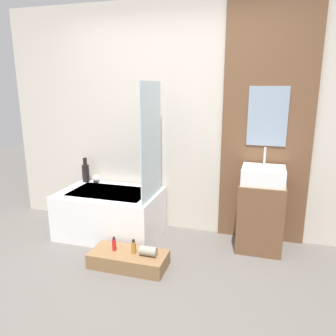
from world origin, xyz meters
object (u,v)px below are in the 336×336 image
vase_tall_dark (86,172)px  vase_round_light (96,179)px  bottle_soap_secondary (134,247)px  sink (263,175)px  bathtub (111,213)px  wooden_step_bench (129,259)px  bottle_soap_primary (114,244)px

vase_tall_dark → vase_round_light: vase_tall_dark is taller
vase_tall_dark → vase_round_light: (0.15, -0.01, -0.07)m
bottle_soap_secondary → sink: bearing=33.4°
vase_round_light → bottle_soap_secondary: size_ratio=0.71×
bathtub → sink: (1.66, 0.14, 0.55)m
wooden_step_bench → sink: (1.18, 0.74, 0.73)m
sink → vase_tall_dark: size_ratio=1.39×
wooden_step_bench → vase_tall_dark: bearing=136.8°
bathtub → bottle_soap_primary: bathtub is taller
bathtub → vase_round_light: 0.52m
vase_round_light → bottle_soap_primary: (0.65, -0.88, -0.36)m
vase_round_light → wooden_step_bench: bearing=-47.9°
vase_tall_dark → vase_round_light: 0.17m
wooden_step_bench → bottle_soap_primary: bearing=180.0°
sink → vase_round_light: 2.00m
bottle_soap_primary → bottle_soap_secondary: bottle_soap_secondary is taller
bathtub → bottle_soap_primary: size_ratio=8.01×
bottle_soap_secondary → vase_round_light: bearing=134.0°
bathtub → sink: 1.76m
bottle_soap_primary → wooden_step_bench: bearing=0.0°
wooden_step_bench → sink: 1.58m
wooden_step_bench → vase_round_light: 1.29m
bathtub → wooden_step_bench: bathtub is taller
bottle_soap_primary → bottle_soap_secondary: (0.20, 0.00, 0.00)m
wooden_step_bench → vase_round_light: size_ratio=7.35×
vase_tall_dark → vase_round_light: size_ratio=3.05×
bathtub → vase_tall_dark: (-0.47, 0.29, 0.38)m
vase_tall_dark → bottle_soap_primary: (0.80, -0.89, -0.43)m
wooden_step_bench → sink: sink is taller
bathtub → vase_round_light: (-0.32, 0.28, 0.31)m
sink → bottle_soap_secondary: sink is taller
bottle_soap_primary → vase_tall_dark: bearing=131.9°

